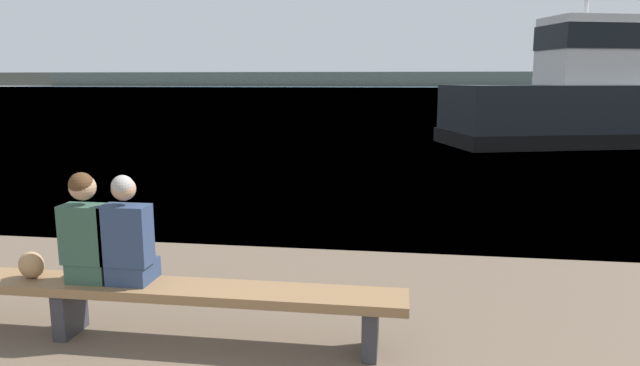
{
  "coord_description": "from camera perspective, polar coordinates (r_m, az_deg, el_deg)",
  "views": [
    {
      "loc": [
        1.89,
        -1.04,
        2.19
      ],
      "look_at": [
        0.83,
        6.26,
        0.84
      ],
      "focal_mm": 32.0,
      "sensor_mm": 36.0,
      "label": 1
    }
  ],
  "objects": [
    {
      "name": "water_surface",
      "position": [
        127.12,
        7.55,
        9.25
      ],
      "size": [
        240.0,
        240.0,
        0.0
      ],
      "primitive_type": "plane",
      "color": "#5684A3",
      "rests_on": "ground"
    },
    {
      "name": "far_shoreline",
      "position": [
        191.68,
        7.87,
        10.26
      ],
      "size": [
        600.0,
        12.0,
        4.56
      ],
      "primitive_type": "cube",
      "color": "#4C4C42",
      "rests_on": "ground"
    },
    {
      "name": "bench_main",
      "position": [
        5.45,
        -23.87,
        -9.74
      ],
      "size": [
        5.81,
        0.44,
        0.49
      ],
      "color": "brown",
      "rests_on": "ground"
    },
    {
      "name": "person_left",
      "position": [
        5.19,
        -22.25,
        -4.62
      ],
      "size": [
        0.39,
        0.38,
        0.95
      ],
      "color": "#2D4C3D",
      "rests_on": "bench_main"
    },
    {
      "name": "person_right",
      "position": [
        5.02,
        -18.66,
        -5.13
      ],
      "size": [
        0.39,
        0.37,
        0.93
      ],
      "color": "navy",
      "rests_on": "bench_main"
    },
    {
      "name": "shopping_bag",
      "position": [
        5.55,
        -26.89,
        -7.32
      ],
      "size": [
        0.22,
        0.17,
        0.24
      ],
      "color": "#9E754C",
      "rests_on": "bench_main"
    },
    {
      "name": "tugboat_red",
      "position": [
        21.37,
        24.34,
        7.14
      ],
      "size": [
        9.31,
        5.85,
        6.37
      ],
      "rotation": [
        0.0,
        0.0,
        1.87
      ],
      "color": "black",
      "rests_on": "water_surface"
    }
  ]
}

